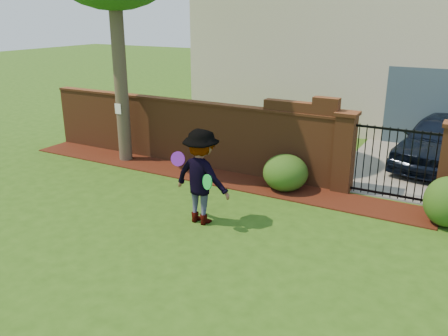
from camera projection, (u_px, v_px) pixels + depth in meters
The scene contains 14 objects.
ground at pixel (155, 236), 8.73m from camera, with size 80.00×80.00×0.01m, color #294E13.
mulch_bed at pixel (205, 175), 11.93m from camera, with size 11.10×1.08×0.03m, color #331109.
brick_wall at pixel (184, 130), 12.67m from camera, with size 8.70×0.31×2.16m.
pillar_left at pixel (344, 152), 10.63m from camera, with size 0.50×0.50×1.88m.
iron_gate at pixel (394, 163), 10.15m from camera, with size 1.78×0.03×1.60m.
driveway at pixel (416, 154), 13.73m from camera, with size 3.20×8.00×0.01m, color slate.
house at pixel (371, 35), 17.18m from camera, with size 12.40×6.40×6.30m.
car at pixel (437, 142), 12.35m from camera, with size 1.65×4.10×1.40m, color black.
paper_notice at pixel (118, 109), 12.57m from camera, with size 0.20×0.01×0.28m, color white.
shrub_left at pixel (285, 173), 10.84m from camera, with size 1.05×1.05×0.86m, color #1B4615.
shrub_middle at pixel (448, 202), 9.01m from camera, with size 0.91×0.91×1.00m, color #1B4615.
man at pixel (200, 177), 9.01m from camera, with size 1.23×0.71×1.90m, color gray.
frisbee_purple at pixel (178, 159), 8.91m from camera, with size 0.28×0.28×0.03m, color purple.
frisbee_green at pixel (207, 182), 8.68m from camera, with size 0.29×0.29×0.03m, color green.
Camera 1 is at (4.96, -6.24, 4.00)m, focal length 37.34 mm.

